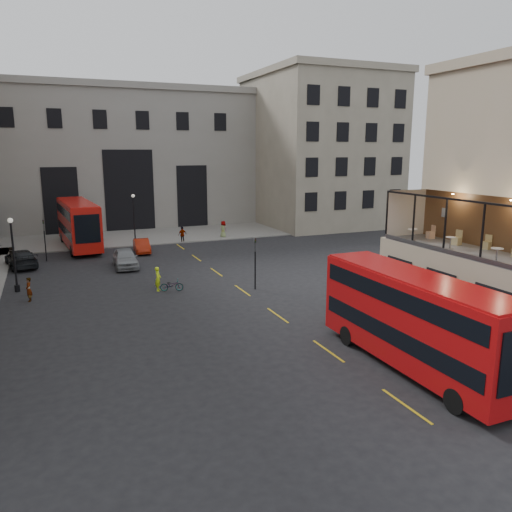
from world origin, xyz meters
name	(u,v)px	position (x,y,z in m)	size (l,w,h in m)	color
ground	(361,345)	(0.00, 0.00, 0.00)	(140.00, 140.00, 0.00)	black
host_frontage	(461,290)	(6.50, 0.00, 2.25)	(3.00, 11.00, 4.50)	tan
cafe_floor	(464,250)	(6.50, 0.00, 4.55)	(3.00, 10.00, 0.10)	slate
gateway	(122,154)	(-5.00, 47.99, 9.39)	(35.00, 10.60, 18.00)	gray
building_right	(319,147)	(20.00, 39.97, 10.39)	(16.60, 18.60, 20.00)	#A09681
pavement_far	(130,237)	(-6.00, 38.00, 0.06)	(40.00, 12.00, 0.12)	slate
traffic_light_near	(255,257)	(-1.00, 12.00, 2.42)	(0.16, 0.20, 3.80)	black
traffic_light_far	(44,235)	(-15.00, 28.00, 2.42)	(0.16, 0.20, 3.80)	black
street_lamp_a	(14,259)	(-17.00, 18.00, 2.39)	(0.36, 0.36, 5.33)	black
street_lamp_b	(134,221)	(-6.00, 34.00, 2.39)	(0.36, 0.36, 5.33)	black
bus_near	(414,317)	(0.50, -3.25, 2.51)	(2.61, 11.20, 4.47)	#A60B0D
bus_far	(78,222)	(-11.76, 33.40, 2.71)	(3.64, 12.26, 4.82)	red
car_a	(125,258)	(-8.69, 22.75, 0.82)	(1.93, 4.80, 1.64)	gray
car_b	(142,246)	(-6.25, 28.60, 0.66)	(1.41, 4.03, 1.33)	#9F1E09
car_c	(21,259)	(-17.00, 26.32, 0.75)	(2.11, 5.19, 1.51)	black
bicycle	(172,285)	(-6.72, 13.91, 0.43)	(0.57, 1.63, 0.86)	gray
cyclist	(158,279)	(-7.60, 14.34, 0.88)	(0.64, 0.42, 1.76)	#D7FF1A
pedestrian_a	(12,256)	(-17.82, 27.62, 0.77)	(0.75, 0.58, 1.54)	gray
pedestrian_b	(67,232)	(-12.74, 38.86, 0.92)	(1.18, 0.68, 1.83)	gray
pedestrian_c	(182,235)	(-1.15, 32.37, 0.89)	(1.04, 0.43, 1.77)	gray
pedestrian_d	(223,229)	(3.97, 33.52, 0.98)	(0.95, 0.62, 1.95)	gray
pedestrian_e	(29,290)	(-16.13, 15.08, 0.82)	(0.60, 0.39, 1.64)	gray
cafe_table_near	(497,253)	(5.41, -3.10, 5.08)	(0.57, 0.57, 0.72)	beige
cafe_table_mid	(450,241)	(5.89, 0.45, 5.04)	(0.53, 0.53, 0.66)	silver
cafe_table_far	(413,233)	(5.77, 3.43, 5.05)	(0.55, 0.55, 0.68)	beige
cafe_chair_b	(487,245)	(7.66, -0.42, 4.84)	(0.48, 0.48, 0.80)	tan
cafe_chair_c	(457,240)	(7.08, 1.19, 4.86)	(0.50, 0.50, 0.86)	tan
cafe_chair_d	(431,234)	(7.18, 3.44, 4.85)	(0.45, 0.45, 0.82)	#DCA77F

